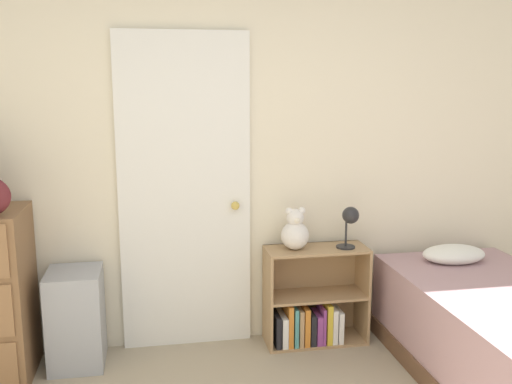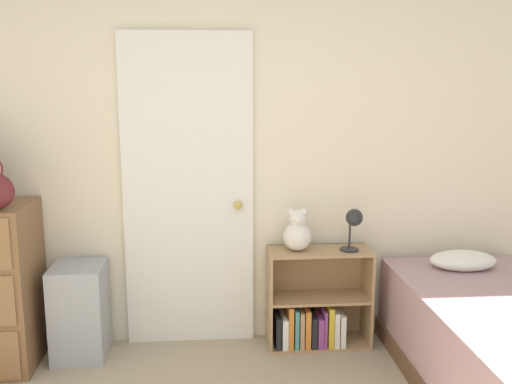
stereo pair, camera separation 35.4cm
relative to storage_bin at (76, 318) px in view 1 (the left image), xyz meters
name	(u,v)px [view 1 (the left image)]	position (x,y,z in m)	size (l,w,h in m)	color
wall_back	(220,155)	(0.94, 0.23, 0.97)	(10.00, 0.06, 2.55)	beige
door_closed	(185,194)	(0.70, 0.18, 0.73)	(0.85, 0.09, 2.06)	white
storage_bin	(76,318)	(0.00, 0.00, 0.00)	(0.33, 0.36, 0.61)	#999EA8
bookshelf	(311,308)	(1.52, 0.04, -0.06)	(0.68, 0.28, 0.66)	tan
teddy_bear	(295,231)	(1.41, 0.04, 0.48)	(0.19, 0.19, 0.28)	silver
desk_lamp	(350,219)	(1.77, 0.00, 0.55)	(0.14, 0.14, 0.28)	#262628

